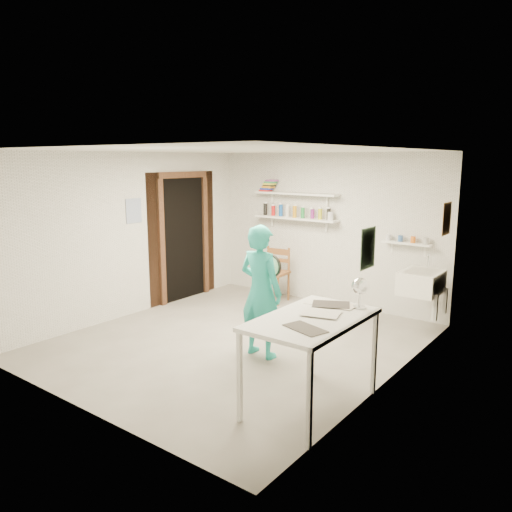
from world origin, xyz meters
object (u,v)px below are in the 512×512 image
Objects in this scene: man at (261,291)px; work_table at (311,362)px; wall_clock at (271,266)px; desk_lamp at (360,286)px; wooden_chair at (273,273)px; belfast_sink at (421,282)px.

work_table is at bearing 149.69° from man.
wall_clock reaches higher than desk_lamp.
man is at bearing -84.43° from wall_clock.
wall_clock is at bearing 139.99° from work_table.
man is at bearing -64.62° from wooden_chair.
belfast_sink is at bearing -7.92° from wooden_chair.
desk_lamp is at bearing -46.63° from wooden_chair.
desk_lamp is (1.34, -0.21, 0.31)m from man.
work_table is (-0.11, -2.63, -0.26)m from belfast_sink.
belfast_sink is at bearing 56.13° from wall_clock.
belfast_sink is 2.26m from man.
desk_lamp reaches higher than work_table.
desk_lamp is at bearing -87.09° from belfast_sink.
belfast_sink is at bearing 92.91° from desk_lamp.
belfast_sink is at bearing 87.60° from work_table.
wall_clock is 2.19m from wooden_chair.
work_table is (2.33, -2.70, -0.04)m from wooden_chair.
man reaches higher than work_table.
desk_lamp is at bearing 174.01° from man.
wall_clock is at bearing 162.47° from desk_lamp.
belfast_sink is 2.64m from work_table.
wall_clock reaches higher than wooden_chair.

